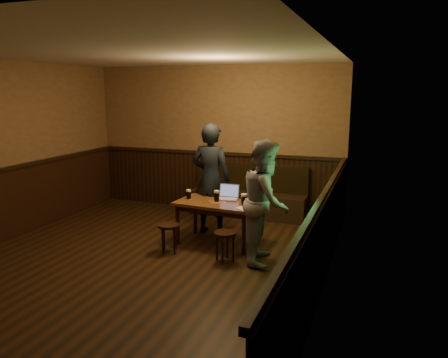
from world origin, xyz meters
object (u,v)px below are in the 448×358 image
at_px(stool_right, 225,238).
at_px(pint_left, 189,194).
at_px(pint_right, 244,200).
at_px(pint_mid, 217,196).
at_px(person_suit, 211,179).
at_px(laptop, 228,195).
at_px(pub_table, 218,207).
at_px(bench, 248,199).
at_px(person_grey, 266,201).
at_px(stool_left, 169,230).

xyz_separation_m(stool_right, pint_left, (-0.83, 0.63, 0.40)).
xyz_separation_m(stool_right, pint_right, (0.10, 0.56, 0.42)).
bearing_deg(pint_mid, pint_right, -10.49).
bearing_deg(pint_right, person_suit, 144.47).
bearing_deg(laptop, pub_table, -115.27).
height_order(bench, pint_mid, bench).
relative_size(pint_left, person_grey, 0.09).
xyz_separation_m(person_suit, person_grey, (1.14, -0.86, -0.06)).
relative_size(pub_table, pint_mid, 7.48).
bearing_deg(pint_left, stool_right, -37.33).
height_order(laptop, person_suit, person_suit).
bearing_deg(pint_mid, stool_left, -130.06).
distance_m(stool_left, laptop, 1.11).
height_order(bench, person_grey, person_grey).
relative_size(laptop, person_grey, 0.20).
relative_size(pint_left, pint_right, 0.86).
bearing_deg(stool_right, person_suit, 120.12).
bearing_deg(bench, person_grey, -67.14).
distance_m(pint_right, person_suit, 0.90).
distance_m(pub_table, person_grey, 1.00).
relative_size(pub_table, pint_left, 8.35).
bearing_deg(pint_right, stool_right, -99.63).
relative_size(laptop, person_suit, 0.18).
distance_m(stool_left, pint_mid, 0.90).
bearing_deg(stool_left, stool_right, -2.57).
relative_size(stool_left, person_grey, 0.25).
bearing_deg(pint_right, person_grey, -39.51).
height_order(stool_right, person_grey, person_grey).
height_order(pint_mid, person_suit, person_suit).
relative_size(stool_right, person_suit, 0.23).
bearing_deg(pint_right, laptop, 139.39).
height_order(bench, pint_right, bench).
distance_m(pub_table, pint_right, 0.48).
bearing_deg(pint_right, bench, 104.62).
height_order(bench, laptop, bench).
bearing_deg(bench, pub_table, -90.00).
height_order(pint_left, pint_right, pint_right).
distance_m(bench, stool_left, 2.30).
relative_size(stool_right, pint_mid, 2.43).
bearing_deg(pint_mid, pint_left, -177.84).
height_order(pub_table, person_suit, person_suit).
bearing_deg(stool_right, laptop, 106.50).
distance_m(bench, laptop, 1.47).
height_order(pint_left, person_suit, person_suit).
height_order(pint_left, pint_mid, pint_mid).
bearing_deg(pint_mid, person_suit, 120.86).
bearing_deg(pint_left, pint_mid, 2.16).
height_order(pint_mid, pint_right, pint_right).
relative_size(stool_left, laptop, 1.27).
bearing_deg(bench, pint_mid, -90.74).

